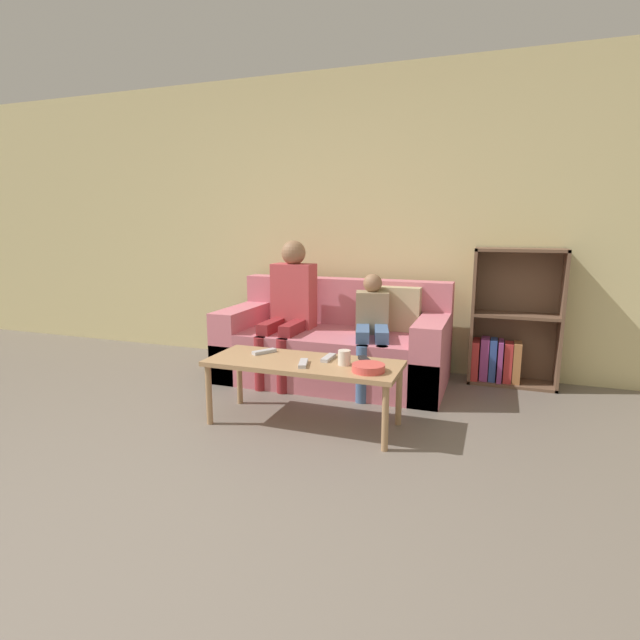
# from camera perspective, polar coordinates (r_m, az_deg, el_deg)

# --- Properties ---
(ground_plane) EXTENTS (22.00, 22.00, 0.00)m
(ground_plane) POSITION_cam_1_polar(r_m,az_deg,el_deg) (2.40, -19.53, -22.31)
(ground_plane) COLOR #70665B
(wall_back) EXTENTS (12.00, 0.06, 2.60)m
(wall_back) POSITION_cam_1_polar(r_m,az_deg,el_deg) (4.59, 2.96, 11.05)
(wall_back) COLOR beige
(wall_back) RESTS_ON ground_plane
(couch) EXTENTS (1.84, 0.87, 0.82)m
(couch) POSITION_cam_1_polar(r_m,az_deg,el_deg) (4.17, 1.74, -3.08)
(couch) COLOR #D1707F
(couch) RESTS_ON ground_plane
(bookshelf) EXTENTS (0.68, 0.28, 1.10)m
(bookshelf) POSITION_cam_1_polar(r_m,az_deg,el_deg) (4.33, 20.84, -1.07)
(bookshelf) COLOR brown
(bookshelf) RESTS_ON ground_plane
(coffee_table) EXTENTS (1.24, 0.49, 0.43)m
(coffee_table) POSITION_cam_1_polar(r_m,az_deg,el_deg) (3.21, -1.89, -5.42)
(coffee_table) COLOR #A87F56
(coffee_table) RESTS_ON ground_plane
(person_adult) EXTENTS (0.35, 0.61, 1.16)m
(person_adult) POSITION_cam_1_polar(r_m,az_deg,el_deg) (4.14, -3.43, 2.22)
(person_adult) COLOR maroon
(person_adult) RESTS_ON ground_plane
(person_child) EXTENTS (0.39, 0.65, 0.90)m
(person_child) POSITION_cam_1_polar(r_m,az_deg,el_deg) (3.90, 5.97, -0.58)
(person_child) COLOR #476693
(person_child) RESTS_ON ground_plane
(cup_near) EXTENTS (0.08, 0.08, 0.09)m
(cup_near) POSITION_cam_1_polar(r_m,az_deg,el_deg) (3.10, 2.79, -4.32)
(cup_near) COLOR silver
(cup_near) RESTS_ON coffee_table
(tv_remote_0) EXTENTS (0.13, 0.17, 0.02)m
(tv_remote_0) POSITION_cam_1_polar(r_m,az_deg,el_deg) (3.40, -6.39, -3.61)
(tv_remote_0) COLOR #B7B7BC
(tv_remote_0) RESTS_ON coffee_table
(tv_remote_1) EXTENTS (0.09, 0.18, 0.02)m
(tv_remote_1) POSITION_cam_1_polar(r_m,az_deg,el_deg) (3.11, -1.94, -4.97)
(tv_remote_1) COLOR #B7B7BC
(tv_remote_1) RESTS_ON coffee_table
(tv_remote_2) EXTENTS (0.13, 0.17, 0.02)m
(tv_remote_2) POSITION_cam_1_polar(r_m,az_deg,el_deg) (3.19, 5.21, -4.60)
(tv_remote_2) COLOR black
(tv_remote_2) RESTS_ON coffee_table
(tv_remote_3) EXTENTS (0.05, 0.17, 0.02)m
(tv_remote_3) POSITION_cam_1_polar(r_m,az_deg,el_deg) (3.23, 0.97, -4.34)
(tv_remote_3) COLOR #B7B7BC
(tv_remote_3) RESTS_ON coffee_table
(snack_bowl) EXTENTS (0.20, 0.20, 0.05)m
(snack_bowl) POSITION_cam_1_polar(r_m,az_deg,el_deg) (2.98, 5.54, -5.47)
(snack_bowl) COLOR #DB4C47
(snack_bowl) RESTS_ON coffee_table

